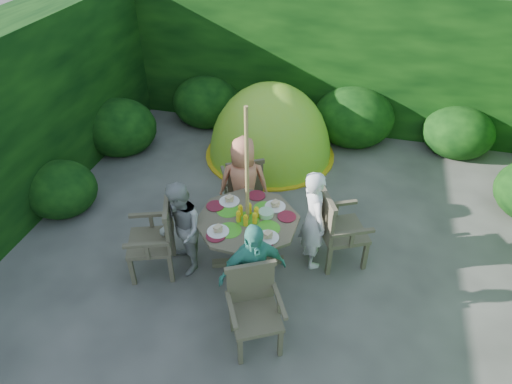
% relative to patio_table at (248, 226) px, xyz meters
% --- Properties ---
extents(ground, '(60.00, 60.00, 0.00)m').
position_rel_patio_table_xyz_m(ground, '(0.39, 0.26, -0.62)').
color(ground, '#42403B').
rests_on(ground, ground).
extents(hedge_enclosure, '(9.00, 9.00, 2.50)m').
position_rel_patio_table_xyz_m(hedge_enclosure, '(0.39, 1.59, 0.63)').
color(hedge_enclosure, black).
rests_on(hedge_enclosure, ground).
extents(patio_table, '(1.61, 1.61, 0.88)m').
position_rel_patio_table_xyz_m(patio_table, '(0.00, 0.00, 0.00)').
color(patio_table, '#46402E').
rests_on(patio_table, ground).
extents(parasol_pole, '(0.06, 0.06, 2.20)m').
position_rel_patio_table_xyz_m(parasol_pole, '(-0.00, -0.00, 0.48)').
color(parasol_pole, olive).
rests_on(parasol_pole, ground).
extents(garden_chair_right, '(0.75, 0.78, 1.02)m').
position_rel_patio_table_xyz_m(garden_chair_right, '(1.03, 0.35, -0.08)').
color(garden_chair_right, '#46402E').
rests_on(garden_chair_right, ground).
extents(garden_chair_left, '(0.70, 0.74, 0.99)m').
position_rel_patio_table_xyz_m(garden_chair_left, '(-1.04, -0.36, -0.09)').
color(garden_chair_left, '#46402E').
rests_on(garden_chair_left, ground).
extents(garden_chair_back, '(0.70, 0.67, 0.90)m').
position_rel_patio_table_xyz_m(garden_chair_back, '(-0.35, 1.04, -0.14)').
color(garden_chair_back, '#46402E').
rests_on(garden_chair_back, ground).
extents(garden_chair_front, '(0.70, 0.67, 0.90)m').
position_rel_patio_table_xyz_m(garden_chair_front, '(0.35, -1.05, -0.14)').
color(garden_chair_front, '#46402E').
rests_on(garden_chair_front, ground).
extents(child_right, '(0.52, 0.59, 1.35)m').
position_rel_patio_table_xyz_m(child_right, '(0.75, 0.26, 0.06)').
color(child_right, white).
rests_on(child_right, ground).
extents(child_left, '(0.75, 0.77, 1.26)m').
position_rel_patio_table_xyz_m(child_left, '(-0.76, -0.26, 0.01)').
color(child_left, '#A2A39D').
rests_on(child_left, ground).
extents(child_back, '(0.76, 0.60, 1.36)m').
position_rel_patio_table_xyz_m(child_back, '(-0.27, 0.75, 0.06)').
color(child_back, '#E4845E').
rests_on(child_back, ground).
extents(child_front, '(0.80, 0.71, 1.30)m').
position_rel_patio_table_xyz_m(child_front, '(0.26, -0.76, 0.03)').
color(child_front, '#48A992').
rests_on(child_front, ground).
extents(dome_tent, '(2.35, 2.35, 2.56)m').
position_rel_patio_table_xyz_m(dome_tent, '(-0.34, 2.64, -0.62)').
color(dome_tent, '#9CD428').
rests_on(dome_tent, ground).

